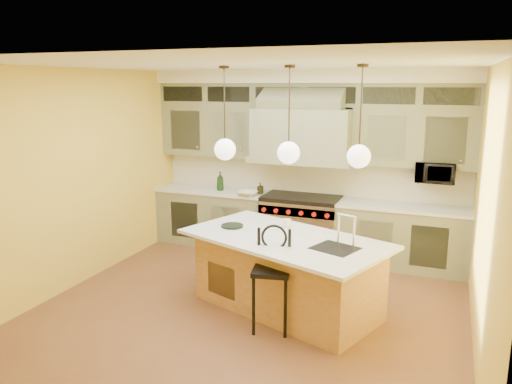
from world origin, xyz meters
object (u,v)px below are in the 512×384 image
at_px(kitchen_island, 287,272).
at_px(microwave, 435,172).
at_px(counter_stool, 272,272).
at_px(range, 301,225).

bearing_deg(kitchen_island, microwave, 73.64).
height_order(counter_stool, microwave, microwave).
xyz_separation_m(range, microwave, (1.95, 0.11, 0.96)).
relative_size(kitchen_island, counter_stool, 2.31).
relative_size(kitchen_island, microwave, 4.96).
relative_size(counter_stool, microwave, 2.15).
bearing_deg(range, counter_stool, -80.99).
height_order(kitchen_island, counter_stool, kitchen_island).
xyz_separation_m(range, counter_stool, (0.40, -2.49, 0.18)).
distance_m(kitchen_island, counter_stool, 0.55).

